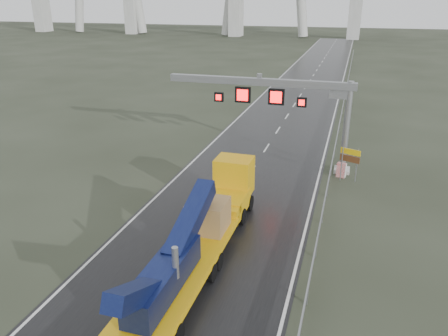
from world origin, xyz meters
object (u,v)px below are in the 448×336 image
(exit_sign_pair, at_px, (350,158))
(striped_barrier, at_px, (341,170))
(heavy_haul_truck, at_px, (201,231))
(sign_gantry, at_px, (285,98))

(exit_sign_pair, height_order, striped_barrier, exit_sign_pair)
(heavy_haul_truck, relative_size, exit_sign_pair, 6.77)
(sign_gantry, xyz_separation_m, heavy_haul_truck, (-1.83, -14.73, -4.01))
(exit_sign_pair, bearing_deg, heavy_haul_truck, -97.41)
(exit_sign_pair, bearing_deg, striped_barrier, 148.12)
(exit_sign_pair, bearing_deg, sign_gantry, -177.41)
(sign_gantry, relative_size, heavy_haul_truck, 0.84)
(striped_barrier, bearing_deg, heavy_haul_truck, -101.02)
(sign_gantry, height_order, heavy_haul_truck, sign_gantry)
(sign_gantry, xyz_separation_m, striped_barrier, (4.77, -1.11, -5.04))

